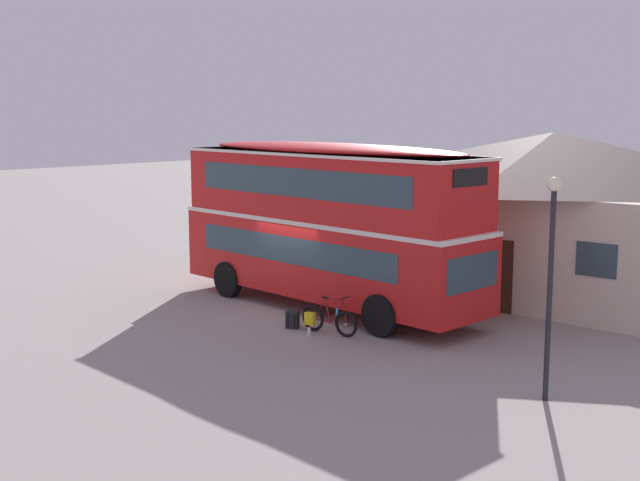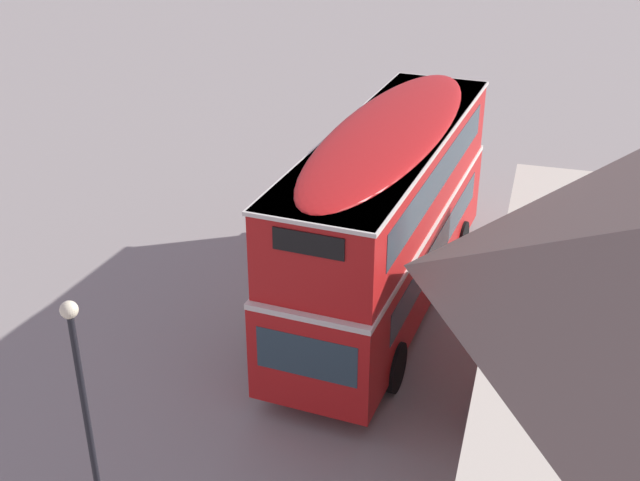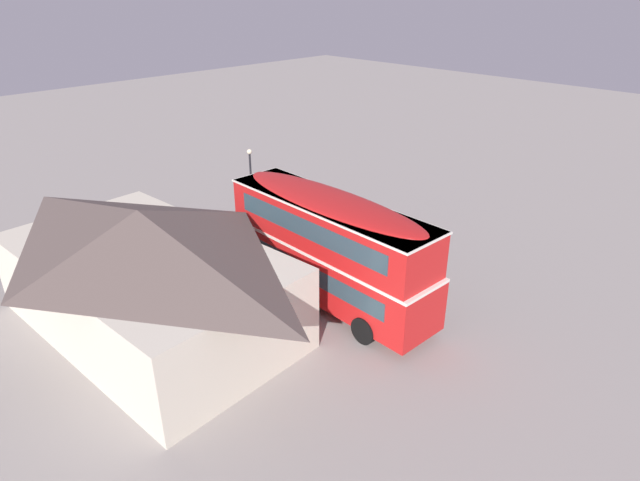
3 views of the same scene
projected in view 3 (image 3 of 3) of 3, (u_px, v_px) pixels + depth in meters
ground_plane at (346, 297)px, 23.82m from camera, size 120.00×120.00×0.00m
double_decker_bus at (329, 245)px, 22.52m from camera, size 10.29×2.93×4.79m
touring_bicycle at (330, 261)px, 26.06m from camera, size 1.73×0.61×1.02m
backpack_on_ground at (349, 269)px, 25.61m from camera, size 0.39×0.36×0.51m
water_bottle_clear_plastic at (339, 264)px, 26.37m from camera, size 0.08×0.08×0.25m
pub_building at (146, 270)px, 20.74m from camera, size 12.48×7.83×5.03m
street_lamp at (251, 179)px, 29.57m from camera, size 0.28×0.28×4.45m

